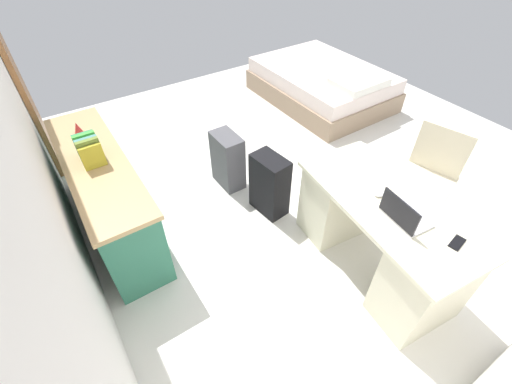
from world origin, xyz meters
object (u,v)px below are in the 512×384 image
at_px(office_chair, 424,183).
at_px(cell_phone_near_laptop, 457,243).
at_px(suitcase_black, 269,185).
at_px(figurine_small, 78,128).
at_px(laptop, 403,215).
at_px(computer_mouse, 381,194).
at_px(bed, 322,84).
at_px(desk, 378,235).
at_px(suitcase_spare_grey, 228,160).
at_px(credenza, 108,195).

relative_size(office_chair, cell_phone_near_laptop, 6.91).
relative_size(suitcase_black, figurine_small, 5.72).
relative_size(laptop, computer_mouse, 3.32).
relative_size(office_chair, bed, 0.49).
relative_size(desk, computer_mouse, 15.04).
bearing_deg(desk, figurine_small, 38.04).
relative_size(suitcase_spare_grey, cell_phone_near_laptop, 4.42).
relative_size(desk, suitcase_spare_grey, 2.50).
distance_m(bed, suitcase_spare_grey, 2.29).
distance_m(credenza, figurine_small, 0.65).
height_order(office_chair, cell_phone_near_laptop, office_chair).
xyz_separation_m(desk, laptop, (-0.16, 0.06, 0.41)).
relative_size(desk, cell_phone_near_laptop, 11.06).
bearing_deg(cell_phone_near_laptop, suitcase_black, 4.03).
bearing_deg(computer_mouse, suitcase_spare_grey, 23.40).
bearing_deg(bed, figurine_small, 96.40).
distance_m(desk, laptop, 0.44).
relative_size(desk, bed, 0.79).
relative_size(bed, computer_mouse, 19.13).
xyz_separation_m(suitcase_spare_grey, computer_mouse, (-1.51, -0.46, 0.46)).
height_order(suitcase_spare_grey, cell_phone_near_laptop, cell_phone_near_laptop).
bearing_deg(computer_mouse, office_chair, -77.60).
relative_size(credenza, computer_mouse, 18.00).
height_order(bed, suitcase_spare_grey, suitcase_spare_grey).
xyz_separation_m(credenza, computer_mouse, (-1.56, -1.67, 0.37)).
height_order(credenza, bed, credenza).
bearing_deg(bed, laptop, 147.28).
distance_m(cell_phone_near_laptop, figurine_small, 3.14).
xyz_separation_m(office_chair, figurine_small, (1.95, 2.47, 0.41)).
height_order(office_chair, computer_mouse, office_chair).
xyz_separation_m(credenza, cell_phone_near_laptop, (-2.14, -1.73, 0.36)).
bearing_deg(cell_phone_near_laptop, laptop, 11.11).
bearing_deg(office_chair, suitcase_black, 52.96).
relative_size(suitcase_black, computer_mouse, 6.29).
height_order(desk, cell_phone_near_laptop, cell_phone_near_laptop).
bearing_deg(suitcase_spare_grey, computer_mouse, -163.88).
bearing_deg(credenza, suitcase_spare_grey, -92.25).
relative_size(computer_mouse, figurine_small, 0.91).
distance_m(laptop, computer_mouse, 0.27).
xyz_separation_m(suitcase_black, figurine_small, (1.10, 1.34, 0.52)).
height_order(office_chair, laptop, laptop).
relative_size(desk, office_chair, 1.60).
height_order(desk, office_chair, office_chair).
distance_m(suitcase_spare_grey, figurine_small, 1.42).
distance_m(office_chair, laptop, 1.01).
bearing_deg(suitcase_black, credenza, 58.40).
height_order(office_chair, figurine_small, office_chair).
bearing_deg(suitcase_spare_grey, office_chair, -139.39).
bearing_deg(laptop, cell_phone_near_laptop, -158.45).
bearing_deg(cell_phone_near_laptop, bed, -38.22).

